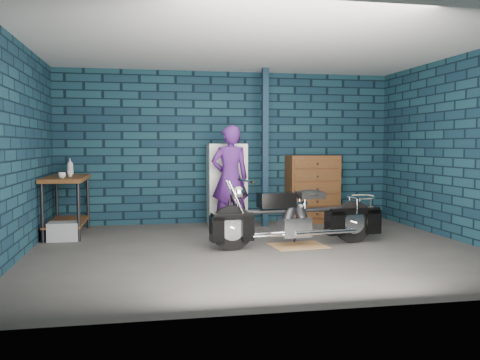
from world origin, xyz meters
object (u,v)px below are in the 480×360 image
object	(u,v)px
person	(230,178)
tool_chest	(313,189)
storage_bin	(64,231)
motorcycle	(298,212)
workbench	(67,206)
shop_stool	(362,215)
locker	(227,184)

from	to	relation	value
person	tool_chest	distance (m)	1.72
storage_bin	tool_chest	xyz separation A→B (m)	(4.17, 1.03, 0.47)
motorcycle	person	world-z (taller)	person
motorcycle	person	bearing A→B (deg)	108.77
workbench	tool_chest	world-z (taller)	tool_chest
workbench	motorcycle	world-z (taller)	motorcycle
motorcycle	tool_chest	bearing A→B (deg)	59.80
workbench	shop_stool	size ratio (longest dim) A/B	2.26
motorcycle	locker	bearing A→B (deg)	101.60
person	storage_bin	world-z (taller)	person
tool_chest	shop_stool	size ratio (longest dim) A/B	1.95
workbench	motorcycle	xyz separation A→B (m)	(3.28, -1.52, 0.02)
locker	tool_chest	bearing A→B (deg)	0.00
locker	tool_chest	xyz separation A→B (m)	(1.58, 0.00, -0.10)
motorcycle	shop_stool	size ratio (longest dim) A/B	3.45
person	shop_stool	world-z (taller)	person
storage_bin	locker	size ratio (longest dim) A/B	0.31
tool_chest	shop_stool	xyz separation A→B (m)	(0.34, -1.40, -0.29)
workbench	motorcycle	bearing A→B (deg)	-24.90
tool_chest	shop_stool	world-z (taller)	tool_chest
workbench	motorcycle	size ratio (longest dim) A/B	0.66
workbench	storage_bin	distance (m)	0.59
storage_bin	tool_chest	size ratio (longest dim) A/B	0.36
workbench	tool_chest	bearing A→B (deg)	7.26
person	shop_stool	xyz separation A→B (m)	(1.95, -0.84, -0.55)
locker	shop_stool	distance (m)	2.40
person	locker	xyz separation A→B (m)	(0.04, 0.56, -0.15)
storage_bin	tool_chest	distance (m)	4.32
person	locker	bearing A→B (deg)	-97.31
storage_bin	tool_chest	bearing A→B (deg)	13.93
locker	shop_stool	size ratio (longest dim) A/B	2.29
storage_bin	shop_stool	bearing A→B (deg)	-4.68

